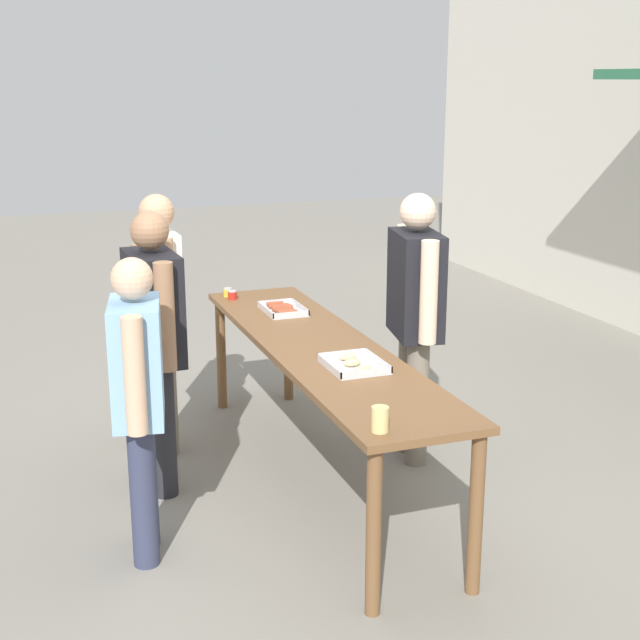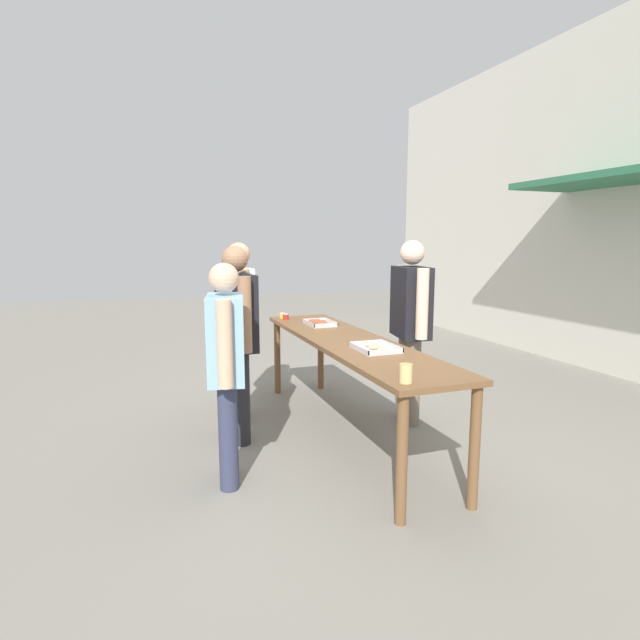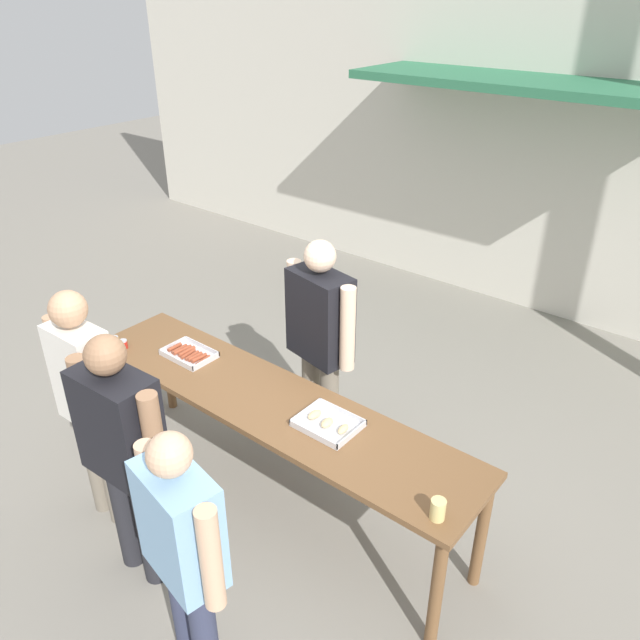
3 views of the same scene
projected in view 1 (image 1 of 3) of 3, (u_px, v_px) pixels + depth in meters
The scene contains 11 objects.
ground_plane at pixel (320, 479), 5.45m from camera, with size 24.00×24.00×0.00m, color gray.
serving_table at pixel (320, 360), 5.25m from camera, with size 2.96×0.65×0.86m.
food_tray_sausages at pixel (283, 310), 5.95m from camera, with size 0.36×0.25×0.04m.
food_tray_buns at pixel (354, 364), 4.81m from camera, with size 0.36×0.29×0.05m.
condiment_jar_mustard at pixel (228, 292), 6.36m from camera, with size 0.06×0.06×0.06m.
condiment_jar_ketchup at pixel (232, 295), 6.28m from camera, with size 0.06×0.06×0.06m.
beer_cup at pixel (380, 419), 3.93m from camera, with size 0.08×0.08×0.12m.
person_server_behind_table at pixel (415, 306), 5.52m from camera, with size 0.67×0.34×1.71m.
person_customer_holding_hotdog at pixel (161, 300), 5.63m from camera, with size 0.56×0.22×1.69m.
person_customer_with_cup at pixel (138, 386), 4.35m from camera, with size 0.62×0.32×1.56m.
person_customer_waiting_in_line at pixel (155, 331), 5.09m from camera, with size 0.69×0.28×1.66m.
Camera 1 is at (4.70, -1.71, 2.37)m, focal length 50.00 mm.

